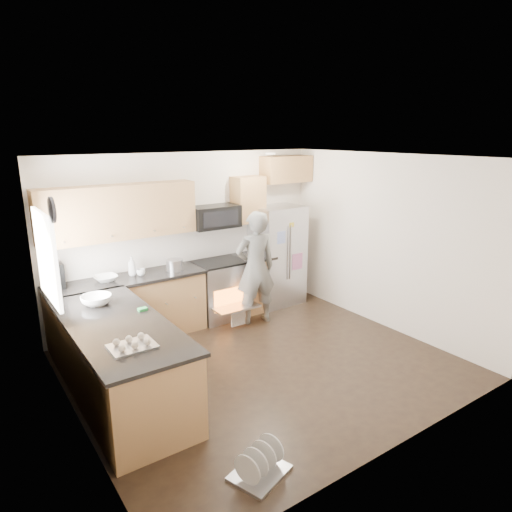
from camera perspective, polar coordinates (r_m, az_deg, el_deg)
ground at (r=6.01m, az=0.95°, el=-13.40°), size 4.50×4.50×0.00m
room_shell at (r=5.41m, az=0.61°, el=2.35°), size 4.54×4.04×2.62m
back_cabinet_run at (r=6.80m, az=-11.72°, el=-1.47°), size 4.45×0.64×2.50m
peninsula at (r=5.31m, az=-16.65°, el=-12.54°), size 0.96×2.36×1.04m
stove_range at (r=7.24m, az=-4.61°, el=-2.57°), size 0.76×0.97×1.79m
refrigerator at (r=7.81m, az=2.64°, el=0.09°), size 0.84×0.67×1.69m
person at (r=6.96m, az=-0.07°, el=-1.50°), size 0.71×0.53×1.76m
dish_rack at (r=4.35m, az=0.45°, el=-24.83°), size 0.58×0.52×0.30m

